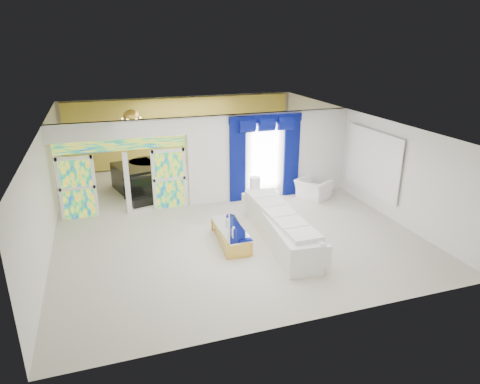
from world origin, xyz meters
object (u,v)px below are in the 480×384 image
object	(u,v)px
coffee_table	(231,235)
console_table	(263,197)
grand_piano	(138,178)
armchair	(313,189)
white_sofa	(280,228)

from	to	relation	value
coffee_table	console_table	size ratio (longest dim) A/B	1.76
coffee_table	grand_piano	bearing A→B (deg)	110.79
armchair	console_table	bearing A→B (deg)	56.30
white_sofa	console_table	xyz separation A→B (m)	(0.61, 2.89, -0.21)
console_table	grand_piano	world-z (taller)	grand_piano
white_sofa	coffee_table	xyz separation A→B (m)	(-1.35, 0.30, -0.18)
console_table	armchair	world-z (taller)	armchair
armchair	grand_piano	distance (m)	6.41
coffee_table	armchair	distance (m)	4.48
armchair	grand_piano	bearing A→B (deg)	36.33
coffee_table	console_table	xyz separation A→B (m)	(1.96, 2.59, -0.03)
armchair	white_sofa	bearing A→B (deg)	110.38
coffee_table	console_table	bearing A→B (deg)	52.86
grand_piano	white_sofa	bearing A→B (deg)	-73.93
console_table	armchair	distance (m)	1.83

